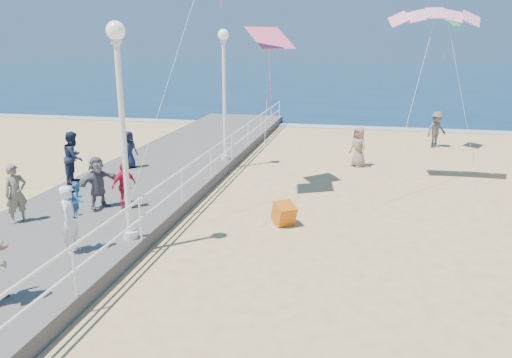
% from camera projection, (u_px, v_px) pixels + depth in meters
% --- Properties ---
extents(ground, '(160.00, 160.00, 0.00)m').
position_uv_depth(ground, '(342.00, 272.00, 11.76)').
color(ground, '#DFB674').
rests_on(ground, ground).
extents(ocean, '(160.00, 90.00, 0.05)m').
position_uv_depth(ocean, '(364.00, 77.00, 72.95)').
color(ocean, '#0B2747').
rests_on(ocean, ground).
extents(surf_line, '(160.00, 1.20, 0.04)m').
position_uv_depth(surf_line, '(358.00, 128.00, 31.05)').
color(surf_line, silver).
rests_on(surf_line, ground).
extents(boardwalk, '(5.00, 44.00, 0.40)m').
position_uv_depth(boardwalk, '(56.00, 239.00, 13.24)').
color(boardwalk, '#655F5B').
rests_on(boardwalk, ground).
extents(railing, '(0.05, 42.00, 0.55)m').
position_uv_depth(railing, '(139.00, 208.00, 12.45)').
color(railing, white).
rests_on(railing, boardwalk).
extents(lamp_post_mid, '(0.44, 0.44, 5.32)m').
position_uv_depth(lamp_post_mid, '(121.00, 111.00, 11.87)').
color(lamp_post_mid, white).
rests_on(lamp_post_mid, boardwalk).
extents(lamp_post_far, '(0.44, 0.44, 5.32)m').
position_uv_depth(lamp_post_far, '(224.00, 81.00, 20.34)').
color(lamp_post_far, white).
rests_on(lamp_post_far, boardwalk).
extents(woman_holding_toddler, '(0.45, 0.63, 1.65)m').
position_uv_depth(woman_holding_toddler, '(71.00, 219.00, 11.72)').
color(woman_holding_toddler, white).
rests_on(woman_holding_toddler, boardwalk).
extents(toddler_held, '(0.36, 0.44, 0.85)m').
position_uv_depth(toddler_held, '(78.00, 200.00, 11.71)').
color(toddler_held, '#3073B5').
rests_on(toddler_held, boardwalk).
extents(spectator_3, '(0.71, 0.89, 1.42)m').
position_uv_depth(spectator_3, '(124.00, 186.00, 14.85)').
color(spectator_3, red).
rests_on(spectator_3, boardwalk).
extents(spectator_4, '(0.74, 0.85, 1.48)m').
position_uv_depth(spectator_4, '(129.00, 149.00, 19.62)').
color(spectator_4, '#1A223B').
rests_on(spectator_4, boardwalk).
extents(spectator_5, '(1.14, 1.50, 1.58)m').
position_uv_depth(spectator_5, '(98.00, 182.00, 14.90)').
color(spectator_5, slate).
rests_on(spectator_5, boardwalk).
extents(spectator_6, '(0.65, 0.72, 1.66)m').
position_uv_depth(spectator_6, '(16.00, 194.00, 13.68)').
color(spectator_6, '#7B7255').
rests_on(spectator_6, boardwalk).
extents(spectator_7, '(0.87, 1.02, 1.83)m').
position_uv_depth(spectator_7, '(74.00, 157.00, 17.54)').
color(spectator_7, '#1B253C').
rests_on(spectator_7, boardwalk).
extents(beach_walker_a, '(1.35, 1.27, 1.83)m').
position_uv_depth(beach_walker_a, '(437.00, 129.00, 25.29)').
color(beach_walker_a, '#545458').
rests_on(beach_walker_a, ground).
extents(beach_walker_c, '(0.98, 0.97, 1.71)m').
position_uv_depth(beach_walker_c, '(358.00, 147.00, 21.43)').
color(beach_walker_c, '#89735E').
rests_on(beach_walker_c, ground).
extents(box_kite, '(0.86, 0.90, 0.74)m').
position_uv_depth(box_kite, '(284.00, 216.00, 14.69)').
color(box_kite, red).
rests_on(box_kite, ground).
extents(kite_parafoil, '(3.16, 0.94, 0.65)m').
position_uv_depth(kite_parafoil, '(435.00, 13.00, 17.43)').
color(kite_parafoil, '#ED1B65').
extents(kite_diamond_pink, '(1.81, 1.80, 0.74)m').
position_uv_depth(kite_diamond_pink, '(270.00, 38.00, 17.16)').
color(kite_diamond_pink, '#FF5D81').
extents(kite_diamond_green, '(1.43, 1.54, 0.75)m').
position_uv_depth(kite_diamond_green, '(448.00, 18.00, 23.01)').
color(kite_diamond_green, green).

